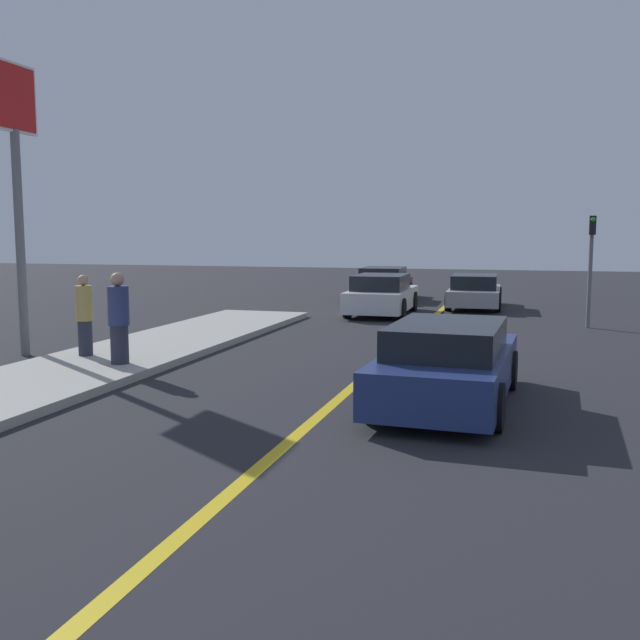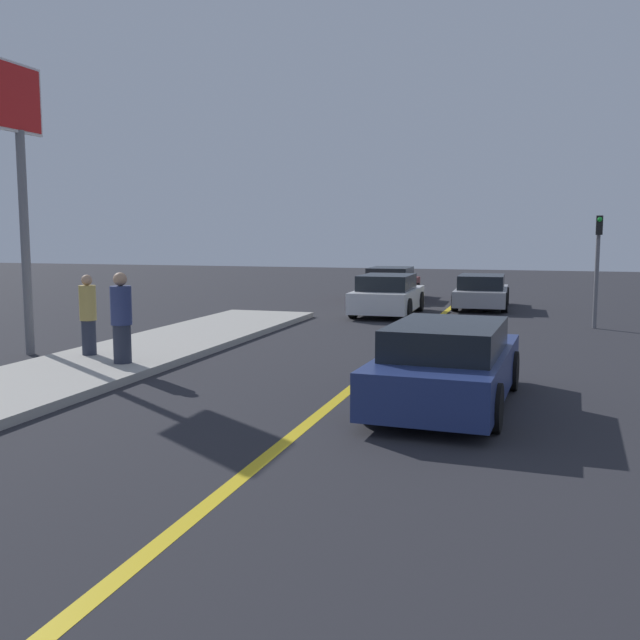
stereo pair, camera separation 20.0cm
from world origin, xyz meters
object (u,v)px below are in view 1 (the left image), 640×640
(car_oncoming_far, at_px, (384,284))
(roadside_sign, at_px, (15,147))
(pedestrian_mid_group, at_px, (84,315))
(car_parked_left_lot, at_px, (475,292))
(pedestrian_near_curb, at_px, (119,319))
(car_ahead_center, at_px, (448,364))
(traffic_light, at_px, (591,258))
(car_far_distant, at_px, (382,295))

(car_oncoming_far, height_order, roadside_sign, roadside_sign)
(pedestrian_mid_group, height_order, roadside_sign, roadside_sign)
(car_parked_left_lot, relative_size, pedestrian_near_curb, 2.44)
(car_ahead_center, xyz_separation_m, roadside_sign, (-9.80, 2.10, 4.01))
(car_oncoming_far, relative_size, pedestrian_near_curb, 2.45)
(pedestrian_mid_group, bearing_deg, roadside_sign, 166.97)
(car_parked_left_lot, distance_m, car_oncoming_far, 4.69)
(car_parked_left_lot, relative_size, pedestrian_mid_group, 2.59)
(pedestrian_near_curb, xyz_separation_m, traffic_light, (9.61, 9.73, 0.99))
(car_ahead_center, height_order, roadside_sign, roadside_sign)
(car_parked_left_lot, bearing_deg, pedestrian_near_curb, -113.73)
(car_ahead_center, xyz_separation_m, traffic_light, (2.95, 10.74, 1.40))
(car_ahead_center, xyz_separation_m, car_oncoming_far, (-4.64, 18.21, -0.01))
(traffic_light, bearing_deg, car_parked_left_lot, 126.38)
(roadside_sign, bearing_deg, traffic_light, 34.13)
(car_ahead_center, xyz_separation_m, car_far_distant, (-3.60, 12.51, 0.01))
(pedestrian_mid_group, xyz_separation_m, traffic_light, (10.85, 9.08, 1.03))
(pedestrian_near_curb, xyz_separation_m, roadside_sign, (-3.14, 1.09, 3.60))
(car_oncoming_far, distance_m, pedestrian_near_curb, 17.33)
(car_parked_left_lot, relative_size, car_oncoming_far, 1.00)
(car_far_distant, bearing_deg, car_oncoming_far, 99.47)
(car_far_distant, bearing_deg, traffic_light, -16.04)
(pedestrian_near_curb, bearing_deg, car_far_distant, 75.09)
(car_ahead_center, distance_m, pedestrian_near_curb, 6.75)
(car_far_distant, distance_m, roadside_sign, 12.76)
(car_far_distant, relative_size, car_parked_left_lot, 0.98)
(car_parked_left_lot, distance_m, pedestrian_mid_group, 15.78)
(car_ahead_center, relative_size, car_oncoming_far, 1.05)
(car_ahead_center, xyz_separation_m, pedestrian_mid_group, (-7.90, 1.66, 0.36))
(car_far_distant, xyz_separation_m, pedestrian_mid_group, (-4.30, -10.85, 0.35))
(traffic_light, height_order, roadside_sign, roadside_sign)
(car_oncoming_far, height_order, pedestrian_near_curb, pedestrian_near_curb)
(car_ahead_center, height_order, car_parked_left_lot, car_ahead_center)
(car_oncoming_far, distance_m, roadside_sign, 17.39)
(traffic_light, bearing_deg, pedestrian_mid_group, -140.07)
(car_ahead_center, distance_m, traffic_light, 11.23)
(car_far_distant, relative_size, pedestrian_near_curb, 2.40)
(pedestrian_near_curb, xyz_separation_m, pedestrian_mid_group, (-1.24, 0.65, -0.04))
(car_far_distant, bearing_deg, car_parked_left_lot, 46.63)
(car_parked_left_lot, bearing_deg, car_ahead_center, -89.08)
(car_parked_left_lot, relative_size, traffic_light, 1.37)
(car_ahead_center, bearing_deg, car_far_distant, 108.58)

